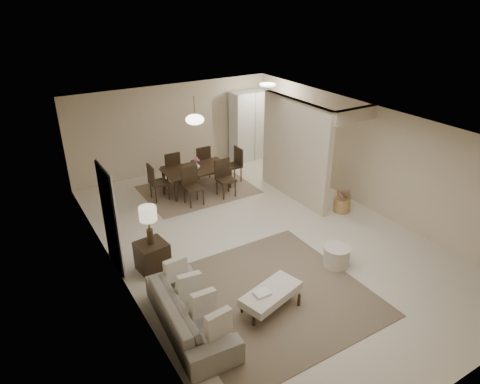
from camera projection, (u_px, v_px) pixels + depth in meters
floor at (261, 237)px, 9.21m from camera, size 9.00×9.00×0.00m
ceiling at (264, 125)px, 8.13m from camera, size 9.00×9.00×0.00m
back_wall at (174, 128)px, 12.14m from camera, size 6.00×0.00×6.00m
left_wall at (116, 223)px, 7.27m from camera, size 0.00×9.00×9.00m
right_wall at (368, 157)px, 10.07m from camera, size 0.00×9.00×9.00m
partition at (295, 151)px, 10.48m from camera, size 0.15×2.50×2.50m
doorway at (110, 219)px, 7.85m from camera, size 0.04×0.90×2.04m
pantry_cabinet at (250, 126)px, 13.06m from camera, size 1.20×0.55×2.10m
flush_light at (268, 85)px, 11.69m from camera, size 0.44×0.44×0.05m
living_rug at (270, 295)px, 7.49m from camera, size 3.20×3.20×0.01m
sofa at (190, 312)px, 6.64m from camera, size 2.16×0.96×0.62m
ottoman_bench at (271, 294)px, 7.03m from camera, size 1.18×0.77×0.39m
side_table at (152, 257)px, 8.05m from camera, size 0.59×0.59×0.58m
table_lamp at (148, 217)px, 7.68m from camera, size 0.32×0.32×0.76m
round_pouf at (336, 256)px, 8.21m from camera, size 0.52×0.52×0.40m
wicker_basket at (342, 205)px, 10.23m from camera, size 0.45×0.45×0.34m
dining_rug at (198, 189)px, 11.38m from camera, size 2.80×2.10×0.01m
dining_table at (198, 179)px, 11.25m from camera, size 1.73×0.97×0.61m
dining_chairs at (197, 173)px, 11.17m from camera, size 2.56×1.85×0.95m
vase at (197, 166)px, 11.08m from camera, size 0.17×0.17×0.16m
yellow_mat at (282, 172)px, 12.46m from camera, size 0.90×0.57×0.01m
pendant_light at (195, 119)px, 10.55m from camera, size 0.46×0.46×0.71m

